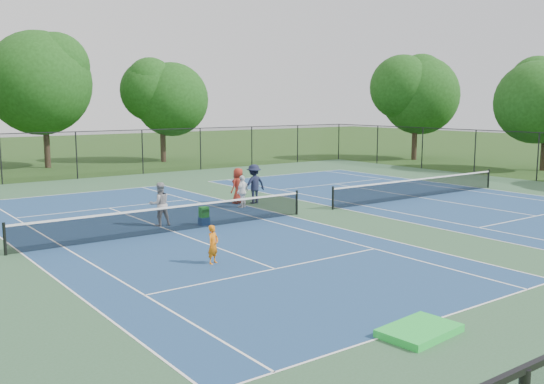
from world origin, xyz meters
TOP-DOWN VIEW (x-y plane):
  - ground at (0.00, 0.00)m, footprint 140.00×140.00m
  - court_pad at (0.00, 0.00)m, footprint 36.00×36.00m
  - tennis_court_left at (-7.00, 0.00)m, footprint 12.00×23.83m
  - tennis_court_right at (7.00, 0.00)m, footprint 12.00×23.83m
  - perimeter_fence at (0.00, 0.00)m, footprint 36.08×36.08m
  - tree_back_b at (-4.00, 26.00)m, footprint 7.60×7.60m
  - tree_back_c at (5.00, 25.00)m, footprint 6.00×6.00m
  - tree_side_e at (23.00, 14.00)m, footprint 6.60×6.60m
  - child_player at (-8.13, -4.79)m, footprint 0.51×0.43m
  - instructor at (-6.89, 1.34)m, footprint 0.91×0.75m
  - bystander_a at (-1.94, 2.89)m, footprint 0.96×0.71m
  - bystander_b at (-0.85, 3.54)m, footprint 1.24×0.73m
  - bystander_c at (-1.48, 3.95)m, footprint 0.96×0.76m
  - ball_crate at (-5.41, 0.45)m, footprint 0.39×0.34m
  - ball_hopper at (-5.41, 0.45)m, footprint 0.36×0.30m
  - green_tarp at (-7.58, -12.24)m, footprint 1.80×1.27m

SIDE VIEW (x-z plane):
  - ground at x=0.00m, z-range 0.00..0.00m
  - court_pad at x=0.00m, z-range 0.00..0.01m
  - green_tarp at x=-7.58m, z-range 0.01..0.17m
  - tennis_court_left at x=-7.00m, z-range -0.44..0.63m
  - tennis_court_right at x=7.00m, z-range -0.44..0.63m
  - ball_crate at x=-5.41m, z-range 0.00..0.32m
  - ball_hopper at x=-5.41m, z-range 0.32..0.73m
  - child_player at x=-8.13m, z-range 0.00..1.19m
  - bystander_a at x=-1.94m, z-range 0.00..1.51m
  - bystander_c at x=-1.48m, z-range 0.00..1.73m
  - instructor at x=-6.89m, z-range 0.00..1.74m
  - bystander_b at x=-0.85m, z-range 0.00..1.89m
  - perimeter_fence at x=0.00m, z-range 0.09..3.11m
  - tree_back_c at x=5.00m, z-range 1.28..9.68m
  - tree_side_e at x=23.00m, z-range 1.37..10.25m
  - tree_back_b at x=-4.00m, z-range 1.58..11.61m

